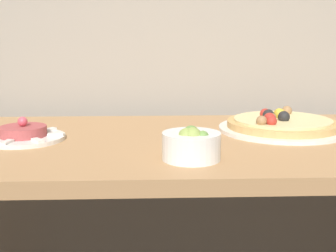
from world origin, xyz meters
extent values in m
cube|color=#AD7F51|center=(0.00, 0.33, 0.73)|extent=(1.49, 0.66, 0.03)
cylinder|color=silver|center=(0.23, 0.41, 0.76)|extent=(0.34, 0.34, 0.01)
cylinder|color=tan|center=(0.23, 0.41, 0.77)|extent=(0.30, 0.30, 0.02)
cylinder|color=beige|center=(0.23, 0.41, 0.78)|extent=(0.26, 0.26, 0.01)
sphere|color=#997047|center=(0.15, 0.34, 0.79)|extent=(0.03, 0.03, 0.03)
sphere|color=#B22D23|center=(0.19, 0.44, 0.79)|extent=(0.03, 0.03, 0.03)
sphere|color=#997047|center=(0.20, 0.40, 0.79)|extent=(0.02, 0.02, 0.02)
sphere|color=gold|center=(0.23, 0.44, 0.79)|extent=(0.03, 0.03, 0.03)
sphere|color=black|center=(0.19, 0.42, 0.79)|extent=(0.03, 0.03, 0.03)
sphere|color=#997047|center=(0.26, 0.49, 0.79)|extent=(0.03, 0.03, 0.03)
sphere|color=black|center=(0.22, 0.39, 0.79)|extent=(0.03, 0.03, 0.03)
sphere|color=#B22D23|center=(0.18, 0.37, 0.79)|extent=(0.03, 0.03, 0.03)
sphere|color=#B22D23|center=(0.18, 0.34, 0.79)|extent=(0.03, 0.03, 0.03)
cylinder|color=silver|center=(-0.44, 0.33, 0.76)|extent=(0.20, 0.20, 0.01)
cylinder|color=#A84747|center=(-0.44, 0.33, 0.77)|extent=(0.11, 0.11, 0.02)
sphere|color=#DB4C5B|center=(-0.44, 0.33, 0.80)|extent=(0.02, 0.02, 0.02)
cube|color=white|center=(-0.36, 0.33, 0.76)|extent=(0.04, 0.02, 0.01)
cube|color=white|center=(-0.39, 0.40, 0.76)|extent=(0.04, 0.04, 0.01)
cube|color=white|center=(-0.46, 0.41, 0.76)|extent=(0.02, 0.04, 0.01)
cube|color=white|center=(-0.46, 0.26, 0.76)|extent=(0.02, 0.04, 0.01)
cube|color=white|center=(-0.39, 0.27, 0.76)|extent=(0.04, 0.04, 0.01)
cylinder|color=white|center=(-0.04, 0.14, 0.78)|extent=(0.12, 0.12, 0.06)
sphere|color=#8EA34C|center=(-0.04, 0.12, 0.81)|extent=(0.04, 0.04, 0.04)
sphere|color=#668E42|center=(-0.02, 0.12, 0.80)|extent=(0.03, 0.03, 0.03)
sphere|color=#8EA34C|center=(-0.06, 0.12, 0.81)|extent=(0.03, 0.03, 0.03)
sphere|color=#668E42|center=(-0.04, 0.14, 0.81)|extent=(0.04, 0.04, 0.04)
camera|label=1|loc=(-0.13, -0.81, 1.01)|focal=50.00mm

